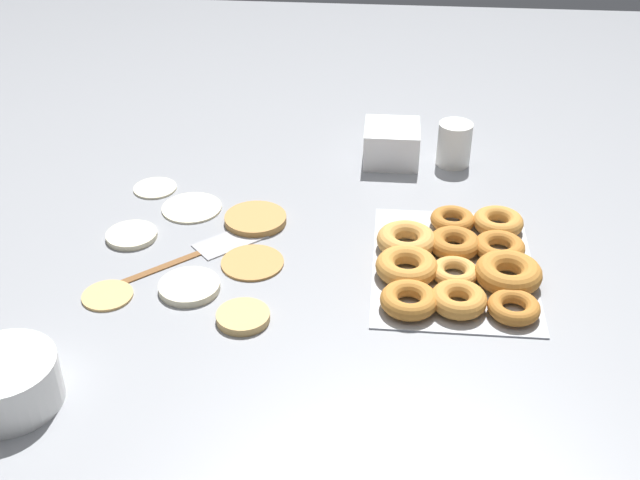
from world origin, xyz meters
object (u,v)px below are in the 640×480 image
pancake_1 (255,219)px  paper_cup (454,144)px  pancake_0 (252,262)px  pancake_3 (155,187)px  donut_tray (457,262)px  pancake_5 (189,287)px  pancake_7 (245,317)px  pancake_2 (107,294)px  container_stack (392,144)px  pancake_6 (132,235)px  spatula (215,246)px  batter_bowl (7,382)px  pancake_4 (192,207)px

pancake_1 → paper_cup: bearing=-54.3°
pancake_0 → pancake_3: (0.24, 0.24, -0.00)m
paper_cup → pancake_0: bearing=138.3°
donut_tray → pancake_5: bearing=102.1°
pancake_3 → pancake_7: 0.47m
pancake_1 → pancake_7: size_ratio=1.37×
paper_cup → pancake_2: bearing=131.8°
pancake_0 → container_stack: bearing=-29.4°
pancake_2 → container_stack: size_ratio=0.70×
pancake_1 → donut_tray: 0.39m
pancake_0 → pancake_6: (0.06, 0.23, 0.00)m
pancake_2 → spatula: (0.16, -0.15, -0.00)m
pancake_0 → pancake_3: size_ratio=1.27×
pancake_1 → pancake_2: 0.32m
container_stack → pancake_5: bearing=146.9°
pancake_5 → spatula: (0.13, -0.02, -0.00)m
pancake_2 → pancake_6: same height
pancake_0 → paper_cup: paper_cup is taller
pancake_5 → pancake_6: (0.15, 0.14, -0.00)m
pancake_3 → paper_cup: 0.62m
donut_tray → pancake_6: bearing=84.8°
pancake_2 → paper_cup: size_ratio=0.90×
batter_bowl → container_stack: container_stack is taller
container_stack → spatula: (-0.37, 0.31, -0.04)m
pancake_4 → paper_cup: bearing=-65.3°
batter_bowl → pancake_0: bearing=-37.6°
pancake_2 → pancake_5: 0.13m
pancake_5 → pancake_4: bearing=12.0°
pancake_5 → batter_bowl: 0.33m
pancake_2 → spatula: pancake_2 is taller
pancake_4 → container_stack: 0.45m
pancake_7 → spatula: bearing=23.8°
pancake_4 → spatula: bearing=-150.8°
pancake_2 → pancake_0: bearing=-62.6°
pancake_2 → pancake_5: bearing=-76.7°
pancake_2 → pancake_4: (0.29, -0.07, -0.00)m
pancake_2 → donut_tray: size_ratio=0.23×
pancake_1 → pancake_2: (-0.25, 0.20, -0.00)m
pancake_4 → batter_bowl: 0.55m
pancake_3 → pancake_6: (-0.18, -0.00, 0.00)m
pancake_1 → container_stack: bearing=-41.9°
paper_cup → pancake_4: bearing=114.7°
pancake_6 → pancake_5: bearing=-136.3°
pancake_2 → pancake_7: (-0.04, -0.23, 0.00)m
pancake_0 → pancake_5: size_ratio=1.08×
pancake_0 → paper_cup: 0.55m
pancake_7 → donut_tray: (0.17, -0.34, 0.01)m
donut_tray → container_stack: bearing=16.3°
donut_tray → batter_bowl: size_ratio=2.51×
pancake_1 → pancake_4: size_ratio=1.01×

